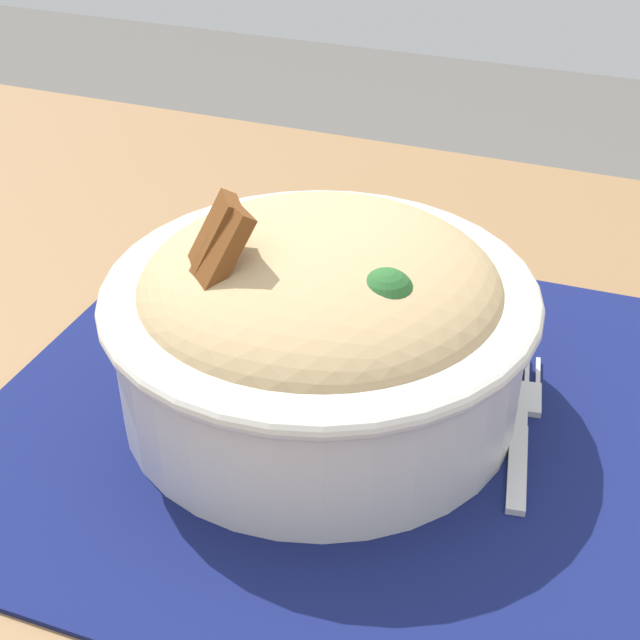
% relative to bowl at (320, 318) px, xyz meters
% --- Properties ---
extents(table, '(1.12, 0.77, 0.73)m').
position_rel_bowl_xyz_m(table, '(0.01, -0.02, -0.12)').
color(table, olive).
rests_on(table, ground_plane).
extents(placemat, '(0.40, 0.35, 0.00)m').
position_rel_bowl_xyz_m(placemat, '(0.03, -0.00, -0.05)').
color(placemat, '#11194C').
rests_on(placemat, table).
extents(bowl, '(0.22, 0.22, 0.12)m').
position_rel_bowl_xyz_m(bowl, '(0.00, 0.00, 0.00)').
color(bowl, silver).
rests_on(bowl, placemat).
extents(fork, '(0.04, 0.12, 0.00)m').
position_rel_bowl_xyz_m(fork, '(0.10, 0.02, -0.05)').
color(fork, '#BABABA').
rests_on(fork, placemat).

